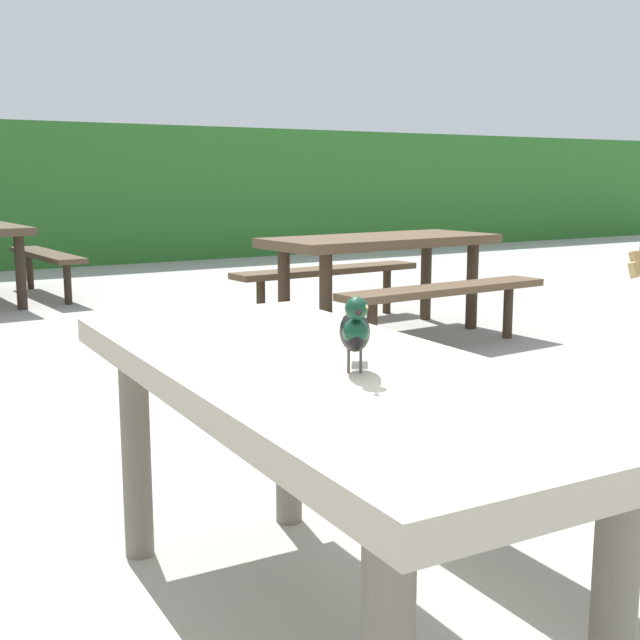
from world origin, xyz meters
name	(u,v)px	position (x,y,z in m)	size (l,w,h in m)	color
picnic_table_foreground	(321,432)	(0.05, 0.29, 0.56)	(1.76, 1.83, 0.74)	#B2A893
bird_grackle	(355,329)	(0.05, 0.13, 0.84)	(0.17, 0.26, 0.18)	black
picnic_table_far_centre	(381,261)	(2.69, 3.66, 0.56)	(1.84, 1.77, 0.74)	brown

